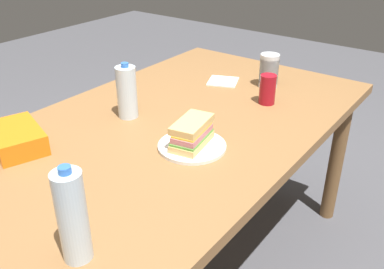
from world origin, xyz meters
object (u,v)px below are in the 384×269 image
(sandwich, at_px, (192,133))
(plastic_cup_stack, at_px, (269,71))
(paper_plate, at_px, (192,146))
(soda_can_red, at_px, (268,89))
(dining_table, at_px, (166,144))
(chip_bag, at_px, (16,138))
(water_bottle_tall, at_px, (127,92))
(water_bottle_spare, at_px, (72,217))

(sandwich, xyz_separation_m, plastic_cup_stack, (0.65, 0.06, 0.02))
(sandwich, distance_m, plastic_cup_stack, 0.65)
(paper_plate, xyz_separation_m, plastic_cup_stack, (0.65, 0.06, 0.07))
(paper_plate, height_order, soda_can_red, soda_can_red)
(dining_table, relative_size, chip_bag, 7.72)
(chip_bag, relative_size, water_bottle_tall, 1.07)
(chip_bag, relative_size, water_bottle_spare, 0.94)
(dining_table, distance_m, sandwich, 0.23)
(sandwich, bearing_deg, water_bottle_spare, -170.62)
(paper_plate, distance_m, water_bottle_spare, 0.58)
(soda_can_red, xyz_separation_m, water_bottle_tall, (-0.43, 0.37, 0.04))
(soda_can_red, bearing_deg, sandwich, 176.55)
(sandwich, xyz_separation_m, water_bottle_tall, (0.05, 0.34, 0.05))
(sandwich, height_order, water_bottle_spare, water_bottle_spare)
(sandwich, xyz_separation_m, water_bottle_spare, (-0.56, -0.09, 0.06))
(dining_table, relative_size, water_bottle_spare, 7.29)
(sandwich, xyz_separation_m, chip_bag, (-0.35, 0.47, -0.02))
(paper_plate, distance_m, chip_bag, 0.59)
(dining_table, xyz_separation_m, plastic_cup_stack, (0.58, -0.12, 0.15))
(sandwich, distance_m, water_bottle_spare, 0.58)
(plastic_cup_stack, xyz_separation_m, water_bottle_spare, (-1.21, -0.15, 0.04))
(chip_bag, bearing_deg, paper_plate, -124.81)
(water_bottle_tall, bearing_deg, soda_can_red, -40.69)
(dining_table, xyz_separation_m, paper_plate, (-0.07, -0.18, 0.09))
(sandwich, relative_size, water_bottle_spare, 0.80)
(sandwich, bearing_deg, plastic_cup_stack, 4.88)
(paper_plate, relative_size, soda_can_red, 1.88)
(water_bottle_tall, bearing_deg, chip_bag, 162.04)
(soda_can_red, height_order, water_bottle_tall, water_bottle_tall)
(paper_plate, relative_size, chip_bag, 1.00)
(dining_table, height_order, soda_can_red, soda_can_red)
(chip_bag, height_order, water_bottle_tall, water_bottle_tall)
(water_bottle_tall, bearing_deg, water_bottle_spare, -144.72)
(paper_plate, distance_m, plastic_cup_stack, 0.66)
(paper_plate, relative_size, plastic_cup_stack, 1.54)
(paper_plate, height_order, sandwich, sandwich)
(paper_plate, xyz_separation_m, soda_can_red, (0.48, -0.03, 0.05))
(paper_plate, distance_m, water_bottle_tall, 0.36)
(soda_can_red, xyz_separation_m, chip_bag, (-0.83, 0.50, -0.03))
(paper_plate, bearing_deg, dining_table, 67.07)
(water_bottle_spare, bearing_deg, plastic_cup_stack, 6.98)
(sandwich, relative_size, soda_can_red, 1.59)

